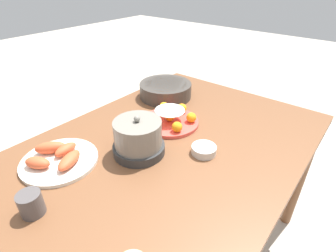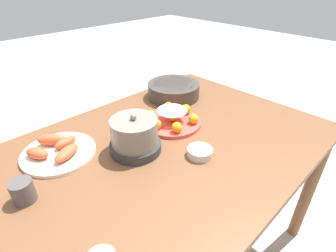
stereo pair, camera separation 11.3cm
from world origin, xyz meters
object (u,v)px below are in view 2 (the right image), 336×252
at_px(dining_table, 164,163).
at_px(serving_bowl, 174,90).
at_px(cup_far, 23,191).
at_px(warming_pot, 135,136).
at_px(seafood_platter, 57,150).
at_px(cake_plate, 172,119).
at_px(sauce_bowl, 200,152).

xyz_separation_m(dining_table, serving_bowl, (0.36, 0.30, 0.13)).
xyz_separation_m(cup_far, warming_pot, (0.41, -0.03, 0.03)).
distance_m(cup_far, warming_pot, 0.41).
height_order(serving_bowl, seafood_platter, serving_bowl).
height_order(seafood_platter, cup_far, cup_far).
relative_size(dining_table, cup_far, 18.87).
relative_size(cake_plate, serving_bowl, 0.94).
distance_m(dining_table, cup_far, 0.53).
relative_size(cake_plate, seafood_platter, 0.95).
distance_m(dining_table, seafood_platter, 0.43).
bearing_deg(warming_pot, seafood_platter, 140.75).
bearing_deg(warming_pot, cake_plate, 10.07).
xyz_separation_m(dining_table, warming_pot, (-0.10, 0.05, 0.16)).
xyz_separation_m(cake_plate, sauce_bowl, (-0.09, -0.25, -0.01)).
distance_m(sauce_bowl, seafood_platter, 0.55).
height_order(dining_table, serving_bowl, serving_bowl).
bearing_deg(seafood_platter, sauce_bowl, -45.27).
bearing_deg(cup_far, warming_pot, -4.86).
xyz_separation_m(cake_plate, cup_far, (-0.66, -0.01, 0.01)).
xyz_separation_m(serving_bowl, warming_pot, (-0.46, -0.25, 0.02)).
bearing_deg(cup_far, seafood_platter, 41.53).
height_order(serving_bowl, cup_far, serving_bowl).
xyz_separation_m(sauce_bowl, seafood_platter, (-0.39, 0.39, 0.00)).
bearing_deg(serving_bowl, warming_pot, -152.04).
bearing_deg(sauce_bowl, cake_plate, 69.04).
height_order(cake_plate, serving_bowl, serving_bowl).
bearing_deg(warming_pot, sauce_bowl, -52.45).
bearing_deg(seafood_platter, warming_pot, -39.25).
distance_m(cake_plate, cup_far, 0.66).
bearing_deg(seafood_platter, cup_far, -138.47).
bearing_deg(dining_table, cake_plate, 33.64).
relative_size(serving_bowl, seafood_platter, 1.01).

